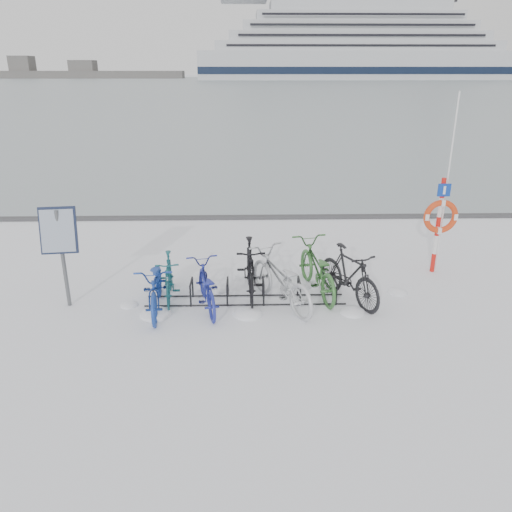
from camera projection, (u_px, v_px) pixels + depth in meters
ground at (246, 301)px, 10.09m from camera, size 900.00×900.00×0.00m
ice_sheet at (243, 84)px, 155.13m from camera, size 400.00×298.00×0.02m
quay_edge at (244, 217)px, 15.60m from camera, size 400.00×0.25×0.10m
bike_rack at (245, 293)px, 10.03m from camera, size 4.00×0.48×0.46m
info_board at (59, 236)px, 9.38m from camera, size 0.70×0.32×2.01m
lifebuoy_station at (440, 217)px, 11.05m from camera, size 0.77×0.22×3.98m
cruise_ferry at (354, 50)px, 211.97m from camera, size 132.92×25.08×43.67m
bike_0 at (157, 284)px, 9.60m from camera, size 0.88×2.03×1.04m
bike_1 at (169, 276)px, 10.07m from camera, size 0.60×1.63×0.96m
bike_2 at (206, 285)px, 9.69m from camera, size 1.00×1.88×0.94m
bike_3 at (250, 268)px, 10.20m from camera, size 0.61×1.98×1.18m
bike_4 at (280, 278)px, 9.77m from camera, size 1.68×2.24×1.13m
bike_5 at (317, 267)px, 10.32m from camera, size 1.13×2.23×1.12m
bike_6 at (349, 274)px, 9.95m from camera, size 1.32×1.95×1.15m
snow_drifts at (251, 304)px, 9.96m from camera, size 5.89×1.81×0.21m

